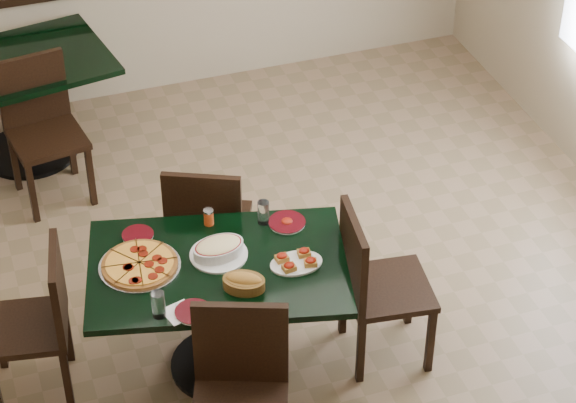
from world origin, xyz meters
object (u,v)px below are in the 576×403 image
object	(u,v)px
back_chair_near	(41,121)
pepperoni_pizza	(140,265)
chair_near	(240,387)
main_table	(219,291)
lasagna_casserole	(218,249)
bruschetta_platter	(296,261)
bread_basket	(244,282)
chair_right	(373,280)
back_table	(20,90)
chair_left	(41,316)
chair_far	(207,222)

from	to	relation	value
back_chair_near	pepperoni_pizza	size ratio (longest dim) A/B	2.27
pepperoni_pizza	chair_near	bearing A→B (deg)	-70.06
main_table	lasagna_casserole	size ratio (longest dim) A/B	4.93
back_chair_near	chair_near	bearing A→B (deg)	-87.26
main_table	bruschetta_platter	size ratio (longest dim) A/B	5.32
pepperoni_pizza	bread_basket	xyz separation A→B (m)	(0.47, -0.33, 0.02)
main_table	chair_right	size ratio (longest dim) A/B	1.56
back_table	lasagna_casserole	distance (m)	2.51
main_table	chair_left	bearing A→B (deg)	-176.81
lasagna_casserole	pepperoni_pizza	bearing A→B (deg)	166.63
lasagna_casserole	main_table	bearing A→B (deg)	-118.42
bread_basket	bruschetta_platter	distance (m)	0.32
back_chair_near	lasagna_casserole	xyz separation A→B (m)	(0.66, -1.91, 0.24)
main_table	chair_left	xyz separation A→B (m)	(-0.93, 0.17, -0.05)
chair_left	bread_basket	size ratio (longest dim) A/B	3.50
main_table	chair_near	size ratio (longest dim) A/B	1.53
chair_far	back_chair_near	distance (m)	1.55
lasagna_casserole	bread_basket	distance (m)	0.29
main_table	pepperoni_pizza	xyz separation A→B (m)	(-0.39, 0.12, 0.20)
back_chair_near	chair_far	bearing A→B (deg)	-70.06
chair_far	chair_left	world-z (taller)	chair_far
chair_near	chair_left	size ratio (longest dim) A/B	1.07
chair_right	lasagna_casserole	bearing A→B (deg)	80.49
chair_right	pepperoni_pizza	size ratio (longest dim) A/B	2.27
chair_near	pepperoni_pizza	distance (m)	0.89
back_table	lasagna_casserole	xyz separation A→B (m)	(0.73, -2.38, 0.27)
pepperoni_pizza	bread_basket	distance (m)	0.57
chair_right	bread_basket	xyz separation A→B (m)	(-0.74, -0.05, 0.24)
chair_far	pepperoni_pizza	world-z (taller)	chair_far
main_table	chair_right	xyz separation A→B (m)	(0.82, -0.17, -0.02)
chair_left	bread_basket	distance (m)	1.11
back_chair_near	bruschetta_platter	size ratio (longest dim) A/B	3.41
chair_right	back_chair_near	distance (m)	2.59
lasagna_casserole	back_chair_near	bearing A→B (deg)	101.58
chair_far	pepperoni_pizza	bearing A→B (deg)	70.56
back_table	pepperoni_pizza	size ratio (longest dim) A/B	3.15
back_table	chair_left	bearing A→B (deg)	-105.25
back_chair_near	bruschetta_platter	bearing A→B (deg)	-72.81
main_table	lasagna_casserole	bearing A→B (deg)	82.49
lasagna_casserole	bread_basket	bearing A→B (deg)	-87.48
back_table	back_chair_near	world-z (taller)	back_chair_near
chair_near	back_chair_near	xyz separation A→B (m)	(-0.53, 2.68, -0.01)
chair_right	main_table	bearing A→B (deg)	85.73
pepperoni_pizza	chair_left	bearing A→B (deg)	174.24
bruschetta_platter	chair_right	bearing A→B (deg)	-3.28
back_table	bread_basket	world-z (taller)	bread_basket
chair_right	pepperoni_pizza	distance (m)	1.26
pepperoni_pizza	bruschetta_platter	size ratio (longest dim) A/B	1.50
chair_right	lasagna_casserole	distance (m)	0.86
back_table	bread_basket	distance (m)	2.80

